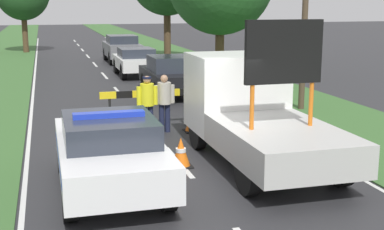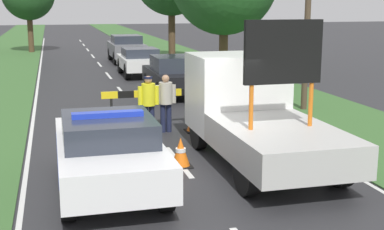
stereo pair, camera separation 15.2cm
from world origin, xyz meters
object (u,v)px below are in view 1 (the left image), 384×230
Objects in this scene: traffic_cone_near_truck at (181,152)px; police_car at (109,150)px; queued_car_van_white at (136,61)px; police_officer at (147,100)px; queued_car_suv_grey at (122,48)px; utility_pole at (305,1)px; work_truck at (252,110)px; traffic_cone_centre_front at (193,119)px; road_barrier at (148,97)px; pedestrian_civilian at (164,99)px; queued_car_sedan_black at (170,75)px; traffic_cone_near_police at (70,117)px.

police_car is at bearing -147.87° from traffic_cone_near_truck.
police_car is 1.13× the size of queued_car_van_white.
queued_car_suv_grey reaches higher than police_officer.
police_officer is at bearing -160.31° from utility_pole.
traffic_cone_centre_front is at bearing -81.65° from work_truck.
police_officer reaches higher than road_barrier.
traffic_cone_near_truck is at bearing 84.13° from queued_car_van_white.
road_barrier is 1.49m from traffic_cone_centre_front.
police_officer is at bearing 84.05° from queued_car_suv_grey.
pedestrian_civilian is at bearing 84.25° from queued_car_van_white.
road_barrier reaches higher than traffic_cone_near_truck.
queued_car_sedan_black is 12.29m from queued_car_suv_grey.
police_car reaches higher than queued_car_sedan_black.
queued_car_suv_grey reaches higher than queued_car_sedan_black.
police_car is 6.32× the size of traffic_cone_centre_front.
traffic_cone_centre_front is 6.13m from queued_car_sedan_black.
utility_pole is at bearing 103.04° from queued_car_suv_grey.
traffic_cone_near_police is (-2.52, 1.57, -0.71)m from pedestrian_civilian.
queued_car_suv_grey is at bearing 87.18° from police_car.
queued_car_suv_grey is at bearing -93.58° from work_truck.
queued_car_van_white is 0.57× the size of utility_pole.
utility_pole is at bearing 111.95° from queued_car_van_white.
road_barrier is 1.71× the size of police_officer.
queued_car_suv_grey is (-0.14, 12.29, 0.07)m from queued_car_sedan_black.
work_truck is at bearing -127.39° from utility_pole.
traffic_cone_near_truck is 0.17× the size of queued_car_van_white.
traffic_cone_near_police is at bearing 47.12° from queued_car_sedan_black.
pedestrian_civilian reaches higher than traffic_cone_near_police.
traffic_cone_near_police is 0.12× the size of queued_car_sedan_black.
road_barrier is 6.26m from utility_pole.
work_truck is 7.59× the size of traffic_cone_centre_front.
traffic_cone_centre_front is 3.33m from traffic_cone_near_truck.
traffic_cone_centre_front is (2.84, 4.18, -0.43)m from police_car.
queued_car_suv_grey is 16.97m from utility_pole.
utility_pole is (3.64, -4.02, 2.82)m from queued_car_sedan_black.
queued_car_suv_grey is (1.41, 18.23, -0.09)m from pedestrian_civilian.
police_officer is 0.39× the size of queued_car_sedan_black.
work_truck reaches higher than queued_car_sedan_black.
road_barrier is 0.70× the size of queued_car_van_white.
utility_pole is at bearing 46.64° from police_car.
queued_car_van_white is at bearing 84.13° from traffic_cone_near_truck.
queued_car_sedan_black is 0.60× the size of utility_pole.
work_truck is 6.11m from traffic_cone_near_police.
traffic_cone_centre_front is (-0.61, 2.89, -0.79)m from work_truck.
traffic_cone_near_police is at bearing 76.76° from queued_car_suv_grey.
pedestrian_civilian is 0.39× the size of queued_car_sedan_black.
traffic_cone_near_truck is (0.15, -3.14, -0.64)m from police_officer.
queued_car_sedan_black is at bearing 47.35° from pedestrian_civilian.
traffic_cone_near_truck is at bearing 3.79° from work_truck.
queued_car_van_white is at bearing -86.57° from queued_car_sedan_black.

